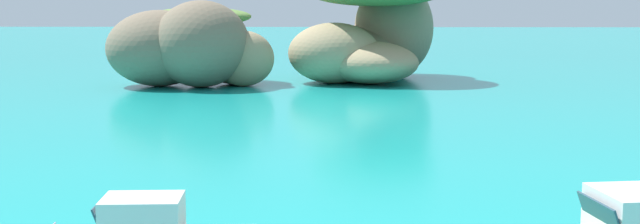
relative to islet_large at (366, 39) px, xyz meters
The scene contains 2 objects.
islet_large is the anchor object (origin of this frame).
islet_small 16.06m from the islet_large, 157.08° to the right, with size 15.92×13.08×7.20m.
Camera 1 is at (0.54, -16.20, 7.25)m, focal length 45.39 mm.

